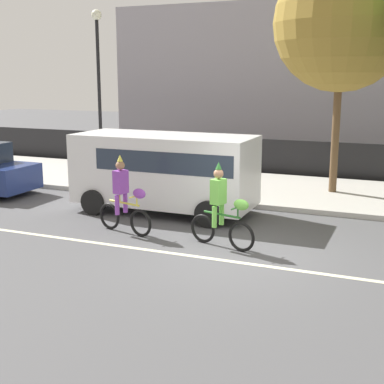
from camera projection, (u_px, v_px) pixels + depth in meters
The scene contains 9 objects.
ground_plane at pixel (235, 254), 11.53m from camera, with size 80.00×80.00×0.00m, color #4C4C4F.
road_centre_line at pixel (228, 261), 11.08m from camera, with size 36.00×0.14×0.01m, color beige.
sidewalk_curb at pixel (298, 192), 17.38m from camera, with size 60.00×5.00×0.15m, color #ADAAA3.
fence_line at pixel (314, 160), 19.86m from camera, with size 40.00×0.08×1.40m, color black.
parade_cyclist_purple at pixel (125, 199), 12.90m from camera, with size 1.68×0.60×1.92m.
parade_cyclist_lime at pixel (222, 211), 11.82m from camera, with size 1.68×0.62×1.92m.
parked_van_white at pixel (167, 167), 14.79m from camera, with size 5.00×2.22×2.18m.
street_lamp_post at pixel (98, 69), 18.87m from camera, with size 0.36×0.36×5.86m.
street_tree_near_lamp at pixel (342, 23), 15.97m from camera, with size 4.09×4.09×7.20m.
Camera 1 is at (3.37, -10.50, 3.76)m, focal length 50.00 mm.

